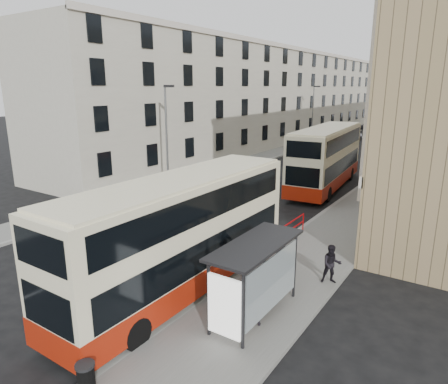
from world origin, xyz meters
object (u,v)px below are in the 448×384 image
Objects in this scene: street_lamp_far at (313,112)px; litter_bin at (86,378)px; pedestrian_far at (282,258)px; white_van at (325,147)px; street_lamp_near at (167,132)px; car_silver at (353,136)px; car_dark at (369,126)px; bus_shelter at (254,268)px; double_decker_front at (182,235)px; pedestrian_mid at (332,264)px; double_decker_rear at (326,158)px; pedestrian_near at (254,300)px; car_red at (422,133)px.

street_lamp_far is 9.30× the size of litter_bin.
white_van is at bearing -40.67° from pedestrian_far.
street_lamp_near reaches higher than white_van.
car_dark is at bearing 100.01° from car_silver.
double_decker_front is at bearing 170.88° from bus_shelter.
pedestrian_far is at bearing 100.43° from bus_shelter.
street_lamp_far is 1.94× the size of car_dark.
bus_shelter reaches higher than pedestrian_mid.
car_silver reaches higher than car_dark.
bus_shelter is 39.29m from white_van.
double_decker_rear reaches higher than bus_shelter.
car_silver is at bearing 91.90° from white_van.
litter_bin is 0.17× the size of white_van.
pedestrian_near is (0.14, -0.16, -1.09)m from bus_shelter.
street_lamp_far is at bearing 128.00° from white_van.
car_red is at bearing 64.95° from pedestrian_mid.
white_van is at bearing 92.63° from car_red.
street_lamp_far is at bearing 105.10° from double_decker_front.
pedestrian_near is at bearing -70.78° from street_lamp_far.
double_decker_rear is 14.55× the size of litter_bin.
pedestrian_near is at bearing -134.59° from pedestrian_mid.
car_silver is (-0.40, 13.12, 0.05)m from white_van.
pedestrian_near is 52.26m from car_silver.
double_decker_rear is 25.71m from litter_bin.
double_decker_front is at bearing -78.46° from white_van.
double_decker_front is 6.57× the size of pedestrian_near.
car_dark is at bearing 98.55° from double_decker_front.
street_lamp_far reaches higher than white_van.
pedestrian_far is (14.01, -8.67, -3.70)m from street_lamp_near.
double_decker_rear is (9.97, -22.27, -2.13)m from street_lamp_far.
street_lamp_near is 4.47× the size of pedestrian_near.
car_silver is (-6.71, 30.68, -1.74)m from double_decker_rear.
street_lamp_far is 5.06× the size of pedestrian_far.
pedestrian_near reaches higher than car_red.
double_decker_rear is 2.44× the size of car_red.
street_lamp_far is 4.47× the size of pedestrian_near.
street_lamp_far is 45.21m from pedestrian_near.
street_lamp_far reaches higher than car_red.
street_lamp_near is at bearing 139.86° from bus_shelter.
pedestrian_far is 35.51m from white_van.
pedestrian_far is 0.31× the size of car_red.
double_decker_rear reaches higher than double_decker_front.
pedestrian_mid is (6.03, -15.93, -1.53)m from double_decker_rear.
pedestrian_near reaches higher than white_van.
street_lamp_far reaches higher than bus_shelter.
pedestrian_far is (-0.68, 3.72, -1.20)m from bus_shelter.
car_red reaches higher than white_van.
litter_bin is 10.12m from pedestrian_mid.
pedestrian_near is (14.83, -42.55, -3.59)m from street_lamp_far.
street_lamp_near reaches higher than car_dark.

